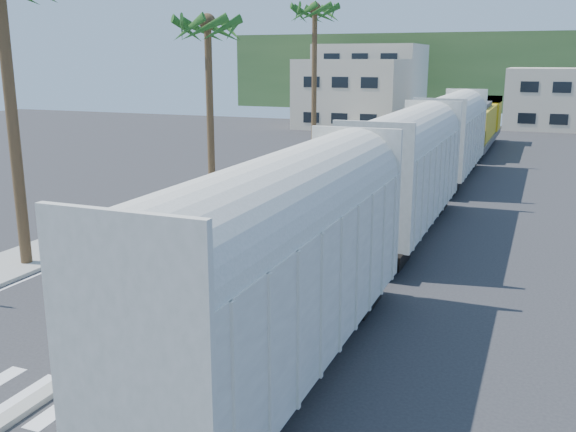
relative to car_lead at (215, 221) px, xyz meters
The scene contains 15 objects.
ground 12.81m from the car_lead, 76.66° to the right, with size 140.00×140.00×0.00m, color #28282B.
sidewalk 13.75m from the car_lead, 113.84° to the left, with size 3.00×90.00×0.15m, color gray.
rails 17.49m from the car_lead, 62.93° to the left, with size 1.56×100.00×0.06m.
median 8.11m from the car_lead, 68.57° to the left, with size 0.45×60.00×0.85m.
crosswalk 14.76m from the car_lead, 78.45° to the right, with size 14.00×2.20×0.01m, color silver.
lane_markings 12.61m from the car_lead, 86.35° to the left, with size 9.42×90.00×0.01m.
freight_train 12.61m from the car_lead, 50.22° to the left, with size 3.00×60.94×5.85m.
palm_trees 15.24m from the car_lead, 116.65° to the left, with size 3.50×37.20×13.75m.
buildings 59.42m from the car_lead, 93.35° to the left, with size 38.00×27.00×10.00m.
hillside 87.76m from the car_lead, 88.07° to the left, with size 80.00×20.00×12.00m, color #385628.
car_lead is the anchor object (origin of this frame).
car_second 5.33m from the car_lead, 91.33° to the left, with size 2.02×5.12×1.66m, color black.
car_third 9.70m from the car_lead, 91.40° to the left, with size 2.20×4.89×1.39m, color black.
car_rear 14.41m from the car_lead, 92.39° to the left, with size 2.61×5.07×1.37m, color #9C9EA1.
cyclist 10.99m from the car_lead, 73.59° to the right, with size 1.53×2.23×2.32m.
Camera 1 is at (10.77, -12.74, 8.03)m, focal length 40.00 mm.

